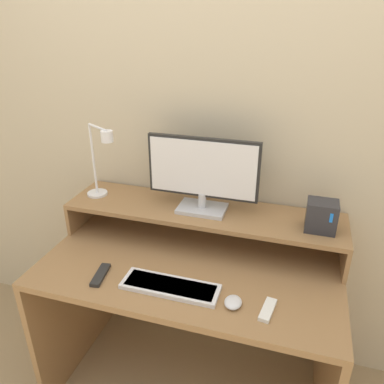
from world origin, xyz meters
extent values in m
cube|color=beige|center=(0.00, 0.75, 1.25)|extent=(6.00, 0.05, 2.50)
cube|color=olive|center=(0.00, 0.36, 0.75)|extent=(1.31, 0.71, 0.03)
cube|color=olive|center=(-0.64, 0.36, 0.37)|extent=(0.03, 0.71, 0.73)
cube|color=olive|center=(0.64, 0.36, 0.37)|extent=(0.03, 0.71, 0.73)
cube|color=olive|center=(-0.65, 0.56, 0.84)|extent=(0.02, 0.31, 0.15)
cube|color=olive|center=(0.65, 0.56, 0.84)|extent=(0.02, 0.31, 0.15)
cube|color=olive|center=(0.00, 0.56, 0.92)|extent=(1.31, 0.31, 0.02)
cube|color=#BCBCC1|center=(0.00, 0.55, 0.94)|extent=(0.22, 0.15, 0.02)
cylinder|color=#BCBCC1|center=(0.00, 0.55, 0.98)|extent=(0.04, 0.04, 0.07)
cube|color=black|center=(0.00, 0.55, 1.14)|extent=(0.51, 0.02, 0.28)
cube|color=silver|center=(0.00, 0.54, 1.14)|extent=(0.49, 0.01, 0.26)
cylinder|color=silver|center=(-0.56, 0.56, 0.94)|extent=(0.10, 0.10, 0.01)
cylinder|color=silver|center=(-0.56, 0.56, 1.12)|extent=(0.01, 0.01, 0.36)
cylinder|color=silver|center=(-0.49, 0.52, 1.30)|extent=(0.14, 0.09, 0.01)
cylinder|color=silver|center=(-0.43, 0.48, 1.27)|extent=(0.05, 0.05, 0.05)
cube|color=#28282D|center=(0.53, 0.52, 1.00)|extent=(0.13, 0.10, 0.13)
cube|color=#1972F2|center=(0.56, 0.47, 1.02)|extent=(0.01, 0.00, 0.04)
cube|color=silver|center=(-0.02, 0.17, 0.77)|extent=(0.40, 0.13, 0.02)
cube|color=#AFAFB3|center=(-0.02, 0.17, 0.78)|extent=(0.37, 0.10, 0.01)
ellipsoid|color=silver|center=(0.24, 0.14, 0.78)|extent=(0.07, 0.08, 0.03)
cube|color=black|center=(-0.33, 0.15, 0.77)|extent=(0.06, 0.15, 0.02)
cube|color=white|center=(0.37, 0.15, 0.77)|extent=(0.06, 0.13, 0.02)
camera|label=1|loc=(0.41, -0.96, 1.76)|focal=35.00mm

